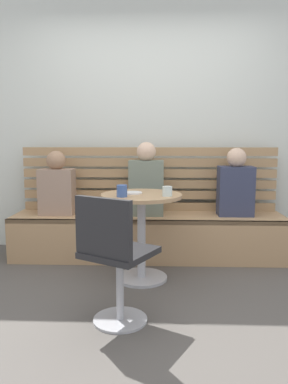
# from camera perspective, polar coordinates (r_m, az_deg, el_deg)

# --- Properties ---
(ground) EXTENTS (8.00, 8.00, 0.00)m
(ground) POSITION_cam_1_polar(r_m,az_deg,el_deg) (2.73, -0.12, -17.82)
(ground) COLOR #514C47
(back_wall) EXTENTS (5.20, 0.10, 2.90)m
(back_wall) POSITION_cam_1_polar(r_m,az_deg,el_deg) (4.10, 0.83, 11.71)
(back_wall) COLOR silver
(back_wall) RESTS_ON ground
(booth_bench) EXTENTS (2.70, 0.52, 0.44)m
(booth_bench) POSITION_cam_1_polar(r_m,az_deg,el_deg) (3.78, 0.62, -6.78)
(booth_bench) COLOR tan
(booth_bench) RESTS_ON ground
(booth_backrest) EXTENTS (2.65, 0.04, 0.67)m
(booth_backrest) POSITION_cam_1_polar(r_m,az_deg,el_deg) (3.92, 0.73, 2.03)
(booth_backrest) COLOR #A68157
(booth_backrest) RESTS_ON booth_bench
(cafe_table) EXTENTS (0.68, 0.68, 0.74)m
(cafe_table) POSITION_cam_1_polar(r_m,az_deg,el_deg) (3.15, -0.40, -4.29)
(cafe_table) COLOR #ADADB2
(cafe_table) RESTS_ON ground
(white_chair) EXTENTS (0.54, 0.54, 0.85)m
(white_chair) POSITION_cam_1_polar(r_m,az_deg,el_deg) (2.40, -4.63, -9.68)
(white_chair) COLOR #ADADB2
(white_chair) RESTS_ON ground
(person_adult) EXTENTS (0.34, 0.22, 0.72)m
(person_adult) POSITION_cam_1_polar(r_m,az_deg,el_deg) (3.70, 0.35, 1.44)
(person_adult) COLOR slate
(person_adult) RESTS_ON booth_bench
(person_child_left) EXTENTS (0.34, 0.22, 0.64)m
(person_child_left) POSITION_cam_1_polar(r_m,az_deg,el_deg) (3.84, -13.16, 0.83)
(person_child_left) COLOR #9E7F6B
(person_child_left) RESTS_ON booth_bench
(person_child_middle) EXTENTS (0.34, 0.22, 0.67)m
(person_child_middle) POSITION_cam_1_polar(r_m,az_deg,el_deg) (3.78, 13.82, 0.93)
(person_child_middle) COLOR #333851
(person_child_middle) RESTS_ON booth_bench
(cup_glass_short) EXTENTS (0.08, 0.08, 0.08)m
(cup_glass_short) POSITION_cam_1_polar(r_m,az_deg,el_deg) (2.99, 3.58, 0.12)
(cup_glass_short) COLOR silver
(cup_glass_short) RESTS_ON cafe_table
(cup_mug_blue) EXTENTS (0.08, 0.08, 0.09)m
(cup_mug_blue) POSITION_cam_1_polar(r_m,az_deg,el_deg) (2.95, -3.39, 0.17)
(cup_mug_blue) COLOR #3D5B9E
(cup_mug_blue) RESTS_ON cafe_table
(plate_small) EXTENTS (0.17, 0.17, 0.01)m
(plate_small) POSITION_cam_1_polar(r_m,az_deg,el_deg) (3.13, -1.83, -0.12)
(plate_small) COLOR white
(plate_small) RESTS_ON cafe_table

